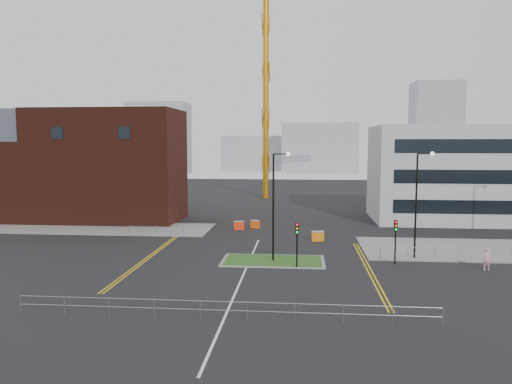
# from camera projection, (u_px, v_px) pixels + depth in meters

# --- Properties ---
(ground) EXTENTS (200.00, 200.00, 0.00)m
(ground) POSITION_uv_depth(u_px,v_px,m) (237.00, 289.00, 34.05)
(ground) COLOR black
(ground) RESTS_ON ground
(pavement_left) EXTENTS (28.00, 8.00, 0.12)m
(pavement_left) POSITION_uv_depth(u_px,v_px,m) (90.00, 228.00, 57.65)
(pavement_left) COLOR slate
(pavement_left) RESTS_ON ground
(pavement_right) EXTENTS (24.00, 10.00, 0.12)m
(pavement_right) POSITION_uv_depth(u_px,v_px,m) (493.00, 250.00, 45.93)
(pavement_right) COLOR slate
(pavement_right) RESTS_ON ground
(island_kerb) EXTENTS (8.60, 4.60, 0.08)m
(island_kerb) POSITION_uv_depth(u_px,v_px,m) (273.00, 261.00, 41.79)
(island_kerb) COLOR slate
(island_kerb) RESTS_ON ground
(grass_island) EXTENTS (8.00, 4.00, 0.12)m
(grass_island) POSITION_uv_depth(u_px,v_px,m) (273.00, 261.00, 41.79)
(grass_island) COLOR #204517
(grass_island) RESTS_ON ground
(brick_building) EXTENTS (24.20, 10.07, 14.24)m
(brick_building) POSITION_uv_depth(u_px,v_px,m) (86.00, 167.00, 63.18)
(brick_building) COLOR #411810
(brick_building) RESTS_ON ground
(office_block) EXTENTS (25.00, 12.20, 12.00)m
(office_block) POSITION_uv_depth(u_px,v_px,m) (474.00, 174.00, 62.78)
(office_block) COLOR #9FA2A4
(office_block) RESTS_ON ground
(tower_crane) EXTENTS (52.26, 10.84, 41.48)m
(tower_crane) POSITION_uv_depth(u_px,v_px,m) (298.00, 35.00, 86.40)
(tower_crane) COLOR orange
(tower_crane) RESTS_ON ground
(streetlamp_island) EXTENTS (1.46, 0.36, 9.18)m
(streetlamp_island) POSITION_uv_depth(u_px,v_px,m) (276.00, 197.00, 41.23)
(streetlamp_island) COLOR black
(streetlamp_island) RESTS_ON ground
(streetlamp_right_near) EXTENTS (1.46, 0.36, 9.18)m
(streetlamp_right_near) POSITION_uv_depth(u_px,v_px,m) (419.00, 196.00, 42.13)
(streetlamp_right_near) COLOR black
(streetlamp_right_near) RESTS_ON ground
(traffic_light_island) EXTENTS (0.28, 0.33, 3.65)m
(traffic_light_island) POSITION_uv_depth(u_px,v_px,m) (297.00, 236.00, 39.36)
(traffic_light_island) COLOR black
(traffic_light_island) RESTS_ON ground
(traffic_light_right) EXTENTS (0.28, 0.33, 3.65)m
(traffic_light_right) POSITION_uv_depth(u_px,v_px,m) (396.00, 233.00, 40.62)
(traffic_light_right) COLOR black
(traffic_light_right) RESTS_ON ground
(railing_front) EXTENTS (24.05, 0.05, 1.10)m
(railing_front) POSITION_uv_depth(u_px,v_px,m) (224.00, 306.00, 28.03)
(railing_front) COLOR gray
(railing_front) RESTS_ON ground
(railing_left) EXTENTS (6.05, 0.05, 1.10)m
(railing_left) POSITION_uv_depth(u_px,v_px,m) (156.00, 229.00, 52.80)
(railing_left) COLOR gray
(railing_left) RESTS_ON ground
(railing_right) EXTENTS (19.05, 5.05, 1.10)m
(railing_right) POSITION_uv_depth(u_px,v_px,m) (487.00, 248.00, 43.52)
(railing_right) COLOR gray
(railing_right) RESTS_ON ground
(centre_line) EXTENTS (0.15, 30.00, 0.01)m
(centre_line) POSITION_uv_depth(u_px,v_px,m) (241.00, 280.00, 36.03)
(centre_line) COLOR silver
(centre_line) RESTS_ON ground
(yellow_left_a) EXTENTS (0.12, 24.00, 0.01)m
(yellow_left_a) POSITION_uv_depth(u_px,v_px,m) (152.00, 253.00, 44.77)
(yellow_left_a) COLOR gold
(yellow_left_a) RESTS_ON ground
(yellow_left_b) EXTENTS (0.12, 24.00, 0.01)m
(yellow_left_b) POSITION_uv_depth(u_px,v_px,m) (155.00, 253.00, 44.74)
(yellow_left_b) COLOR gold
(yellow_left_b) RESTS_ON ground
(yellow_right_a) EXTENTS (0.12, 20.00, 0.01)m
(yellow_right_a) POSITION_uv_depth(u_px,v_px,m) (367.00, 269.00, 39.14)
(yellow_right_a) COLOR gold
(yellow_right_a) RESTS_ON ground
(yellow_right_b) EXTENTS (0.12, 20.00, 0.01)m
(yellow_right_b) POSITION_uv_depth(u_px,v_px,m) (371.00, 270.00, 39.11)
(yellow_right_b) COLOR gold
(yellow_right_b) RESTS_ON ground
(skyline_a) EXTENTS (18.00, 12.00, 22.00)m
(skyline_a) POSITION_uv_depth(u_px,v_px,m) (159.00, 139.00, 155.46)
(skyline_a) COLOR gray
(skyline_a) RESTS_ON ground
(skyline_b) EXTENTS (24.00, 12.00, 16.00)m
(skyline_b) POSITION_uv_depth(u_px,v_px,m) (319.00, 148.00, 161.15)
(skyline_b) COLOR gray
(skyline_b) RESTS_ON ground
(skyline_c) EXTENTS (14.00, 12.00, 28.00)m
(skyline_c) POSITION_uv_depth(u_px,v_px,m) (435.00, 129.00, 152.44)
(skyline_c) COLOR gray
(skyline_c) RESTS_ON ground
(skyline_d) EXTENTS (30.00, 12.00, 12.00)m
(skyline_d) POSITION_uv_depth(u_px,v_px,m) (266.00, 153.00, 172.89)
(skyline_d) COLOR gray
(skyline_d) RESTS_ON ground
(pedestrian) EXTENTS (0.69, 0.50, 1.76)m
(pedestrian) POSITION_uv_depth(u_px,v_px,m) (487.00, 259.00, 38.86)
(pedestrian) COLOR pink
(pedestrian) RESTS_ON ground
(barrier_left) EXTENTS (1.15, 0.78, 0.92)m
(barrier_left) POSITION_uv_depth(u_px,v_px,m) (255.00, 224.00, 57.87)
(barrier_left) COLOR #F7580D
(barrier_left) RESTS_ON ground
(barrier_mid) EXTENTS (1.23, 0.66, 0.99)m
(barrier_mid) POSITION_uv_depth(u_px,v_px,m) (239.00, 225.00, 56.82)
(barrier_mid) COLOR #F62F0D
(barrier_mid) RESTS_ON ground
(barrier_right) EXTENTS (1.27, 0.64, 1.02)m
(barrier_right) POSITION_uv_depth(u_px,v_px,m) (318.00, 236.00, 50.24)
(barrier_right) COLOR orange
(barrier_right) RESTS_ON ground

